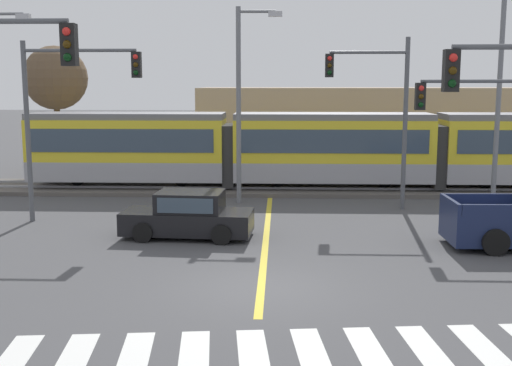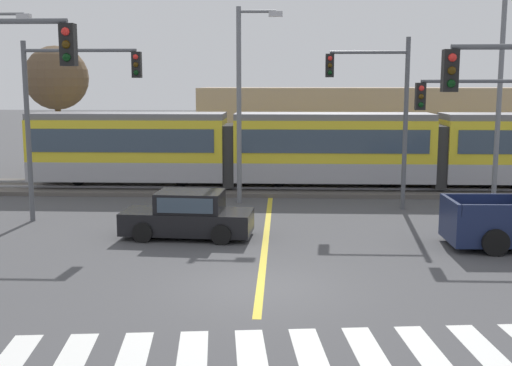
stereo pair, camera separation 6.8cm
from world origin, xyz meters
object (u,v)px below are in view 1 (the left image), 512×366
Objects in this scene: street_lamp_centre at (243,94)px; traffic_light_far_right at (380,100)px; traffic_light_mid_right at (495,122)px; traffic_light_mid_left at (65,102)px; bare_tree_far_west at (55,78)px; light_rail_tram at (332,147)px; street_lamp_east at (504,86)px; sedan_crossing at (188,216)px.

traffic_light_far_right is at bearing -11.72° from street_lamp_centre.
traffic_light_far_right is 4.95m from traffic_light_mid_right.
bare_tree_far_west reaches higher than traffic_light_mid_left.
light_rail_tram is 7.86m from street_lamp_east.
traffic_light_mid_left is 11.87m from traffic_light_far_right.
light_rail_tram is 12.46m from traffic_light_mid_left.
traffic_light_mid_left is 1.15× the size of traffic_light_mid_right.
street_lamp_east is at bearing 26.14° from sedan_crossing.
traffic_light_far_right is 5.57m from street_lamp_centre.
street_lamp_east reaches higher than street_lamp_centre.
street_lamp_centre reaches higher than traffic_light_mid_right.
traffic_light_mid_left reaches higher than sedan_crossing.
traffic_light_mid_left is at bearing -166.37° from traffic_light_far_right.
bare_tree_far_west is at bearing 142.88° from street_lamp_centre.
light_rail_tram is at bearing 109.51° from traffic_light_far_right.
street_lamp_east reaches higher than light_rail_tram.
street_lamp_east is at bearing -27.75° from light_rail_tram.
street_lamp_centre is 13.30m from bare_tree_far_west.
traffic_light_mid_left is 0.96× the size of traffic_light_far_right.
traffic_light_far_right is (11.54, 2.80, 0.00)m from traffic_light_mid_left.
traffic_light_far_right reaches higher than traffic_light_mid_left.
street_lamp_centre is at bearing -37.12° from bare_tree_far_west.
traffic_light_mid_left is 12.80m from bare_tree_far_west.
traffic_light_far_right is at bearing -170.70° from street_lamp_east.
bare_tree_far_west is (-16.04, 9.15, 0.88)m from traffic_light_far_right.
traffic_light_mid_left is 0.93× the size of bare_tree_far_west.
light_rail_tram is at bearing 59.82° from sedan_crossing.
sedan_crossing is 0.62× the size of bare_tree_far_west.
sedan_crossing is 13.86m from street_lamp_east.
traffic_light_mid_left is 7.25m from street_lamp_centre.
traffic_light_mid_right is at bearing 7.46° from sedan_crossing.
street_lamp_east is 22.63m from bare_tree_far_west.
sedan_crossing is 0.50× the size of street_lamp_east.
sedan_crossing is (-5.38, -9.25, -1.35)m from light_rail_tram.
traffic_light_mid_left is at bearing -69.32° from bare_tree_far_west.
street_lamp_centre reaches higher than traffic_light_mid_left.
traffic_light_far_right reaches higher than sedan_crossing.
traffic_light_mid_right is at bearing -48.53° from traffic_light_far_right.
traffic_light_far_right is 18.49m from bare_tree_far_west.
traffic_light_mid_left reaches higher than traffic_light_mid_right.
street_lamp_centre is at bearing 32.82° from traffic_light_mid_left.
light_rail_tram is 3.49× the size of street_lamp_centre.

